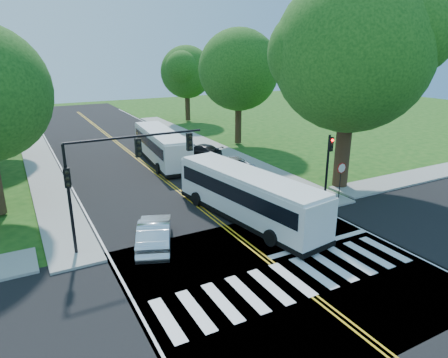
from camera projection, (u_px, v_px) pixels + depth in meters
ground at (285, 274)px, 18.45m from camera, size 140.00×140.00×0.00m
road at (156, 173)px, 33.50m from camera, size 14.00×96.00×0.01m
cross_road at (285, 274)px, 18.45m from camera, size 60.00×12.00×0.01m
center_line at (142, 162)px, 36.84m from camera, size 0.36×70.00×0.01m
edge_line_w at (64, 172)px, 33.77m from camera, size 0.12×70.00×0.01m
edge_line_e at (208, 153)px, 39.92m from camera, size 0.12×70.00×0.01m
crosswalk at (292, 279)px, 18.03m from camera, size 12.60×3.00×0.01m
stop_bar at (320, 243)px, 21.37m from camera, size 6.60×0.40×0.01m
sidewalk_nw at (41, 165)px, 35.58m from camera, size 2.60×40.00×0.15m
sidewalk_ne at (208, 145)px, 43.09m from camera, size 2.60×40.00×0.15m
sidewalk_xe at (430, 173)px, 33.16m from camera, size 20.00×2.60×0.15m
tree_ne_big at (352, 54)px, 27.14m from camera, size 10.80×10.80×14.91m
tree_east_mid at (239, 70)px, 41.29m from camera, size 8.40×8.40×11.93m
tree_east_far at (187, 72)px, 55.43m from camera, size 7.20×7.20×10.34m
signal_nw at (116, 166)px, 19.82m from camera, size 7.15×0.46×5.66m
signal_ne at (329, 158)px, 26.63m from camera, size 0.30×0.46×4.40m
stop_sign at (341, 172)px, 26.89m from camera, size 0.76×0.08×2.53m
bus_lead at (247, 195)px, 23.96m from camera, size 4.11×11.64×2.95m
bus_follow at (161, 146)px, 36.33m from camera, size 3.39×11.36×2.90m
hatchback at (155, 233)px, 20.78m from camera, size 3.23×4.93×1.54m
suv at (231, 164)px, 33.53m from camera, size 2.35×4.98×1.38m
dark_sedan at (202, 151)px, 38.25m from camera, size 3.19×4.69×1.26m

